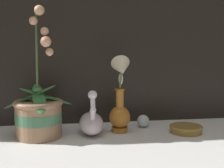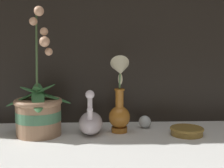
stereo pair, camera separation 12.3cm
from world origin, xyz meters
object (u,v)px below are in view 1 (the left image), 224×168
(orchid_potted_plant, at_px, (39,113))
(swan_figurine, at_px, (91,122))
(glass_sphere, at_px, (143,121))
(blue_vase, at_px, (120,101))
(amber_dish, at_px, (186,128))

(orchid_potted_plant, xyz_separation_m, swan_figurine, (0.20, 0.02, -0.05))
(glass_sphere, bearing_deg, blue_vase, -148.30)
(glass_sphere, distance_m, amber_dish, 0.18)
(orchid_potted_plant, xyz_separation_m, blue_vase, (0.31, 0.01, 0.03))
(blue_vase, relative_size, glass_sphere, 5.88)
(swan_figurine, xyz_separation_m, glass_sphere, (0.22, 0.06, -0.02))
(blue_vase, bearing_deg, swan_figurine, 178.21)
(orchid_potted_plant, height_order, amber_dish, orchid_potted_plant)
(orchid_potted_plant, xyz_separation_m, amber_dish, (0.57, -0.03, -0.08))
(blue_vase, bearing_deg, glass_sphere, 31.70)
(amber_dish, bearing_deg, glass_sphere, 144.09)
(blue_vase, height_order, amber_dish, blue_vase)
(glass_sphere, bearing_deg, amber_dish, -35.91)
(orchid_potted_plant, xyz_separation_m, glass_sphere, (0.42, 0.08, -0.07))
(swan_figurine, distance_m, blue_vase, 0.14)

